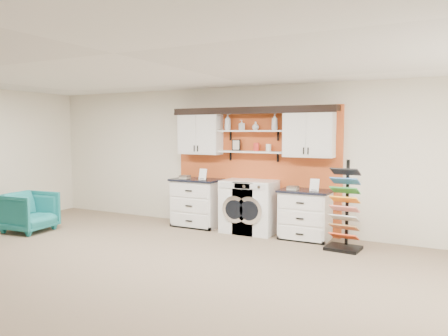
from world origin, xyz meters
The scene contains 22 objects.
floor centered at (0.00, 0.00, 0.00)m, with size 10.00×10.00×0.00m, color #857259.
ceiling centered at (0.00, 0.00, 2.80)m, with size 10.00×10.00×0.00m, color white.
wall_back centered at (0.00, 4.00, 1.40)m, with size 10.00×10.00×0.00m, color beige.
accent_panel centered at (0.00, 3.96, 1.20)m, with size 3.40×0.07×2.40m, color #C04E20.
upper_cabinet_left centered at (-1.13, 3.79, 1.88)m, with size 0.90×0.35×0.84m.
upper_cabinet_right centered at (1.13, 3.79, 1.88)m, with size 0.90×0.35×0.84m.
shelf_lower centered at (0.00, 3.80, 1.53)m, with size 1.32×0.28×0.03m, color silver.
shelf_upper centered at (0.00, 3.80, 1.93)m, with size 1.32×0.28×0.03m, color silver.
crown_molding centered at (0.00, 3.81, 2.33)m, with size 3.30×0.41×0.13m.
picture_frame centered at (-0.35, 3.85, 1.66)m, with size 0.18×0.02×0.22m.
canister_red centered at (0.10, 3.80, 1.62)m, with size 0.11×0.11×0.16m, color red.
canister_cream centered at (0.35, 3.80, 1.61)m, with size 0.10×0.10×0.14m, color silver.
base_cabinet_left centered at (-1.13, 3.64, 0.48)m, with size 0.99×0.66×0.97m.
base_cabinet_right centered at (1.13, 3.64, 0.44)m, with size 0.90×0.66×0.89m.
washer centered at (-0.11, 3.64, 0.50)m, with size 0.71×0.71×1.00m.
dryer centered at (0.18, 3.64, 0.50)m, with size 0.72×0.71×1.00m.
sample_rack centered at (1.90, 3.25, 0.48)m, with size 0.57×0.49×1.46m.
armchair centered at (-3.74, 1.74, 0.38)m, with size 0.81×0.84×0.76m, color #187577.
soap_bottle_a centered at (-0.51, 3.80, 2.10)m, with size 0.12×0.12×0.32m, color silver.
soap_bottle_b centered at (-0.21, 3.80, 2.04)m, with size 0.09×0.09×0.20m, color silver.
soap_bottle_c centered at (0.08, 3.80, 2.03)m, with size 0.13×0.13×0.16m, color silver.
soap_bottle_d centered at (0.47, 3.80, 2.10)m, with size 0.12×0.12×0.31m, color silver.
Camera 1 is at (3.41, -3.84, 1.93)m, focal length 35.00 mm.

